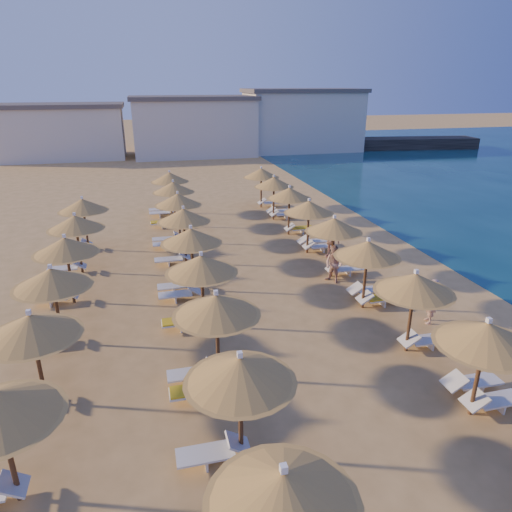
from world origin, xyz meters
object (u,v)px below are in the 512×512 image
object	(u,v)px
beachgoer_a	(431,301)
beachgoer_b	(334,264)
jetty	(372,144)
parasol_row_east	(349,237)
beachgoer_c	(331,241)
parasol_row_west	(196,250)

from	to	relation	value
beachgoer_a	beachgoer_b	world-z (taller)	beachgoer_a
jetty	parasol_row_east	xyz separation A→B (m)	(-23.29, -42.74, 1.80)
beachgoer_c	parasol_row_east	bearing A→B (deg)	-46.18
jetty	parasol_row_east	distance (m)	48.71
jetty	beachgoer_c	xyz separation A→B (m)	(-22.33, -38.56, 0.15)
jetty	beachgoer_b	world-z (taller)	beachgoer_b
parasol_row_east	beachgoer_c	size ratio (longest dim) A/B	18.44
jetty	parasol_row_east	bearing A→B (deg)	-111.09
parasol_row_west	beachgoer_b	world-z (taller)	parasol_row_west
beachgoer_a	beachgoer_c	distance (m)	7.73
beachgoer_a	beachgoer_c	size ratio (longest dim) A/B	1.02
parasol_row_east	parasol_row_west	world-z (taller)	same
jetty	parasol_row_east	size ratio (longest dim) A/B	0.90
jetty	beachgoer_c	size ratio (longest dim) A/B	16.65
beachgoer_b	beachgoer_a	bearing A→B (deg)	-8.91
jetty	parasol_row_west	xyz separation A→B (m)	(-29.97, -42.74, 1.80)
jetty	beachgoer_b	xyz separation A→B (m)	(-23.47, -41.70, 0.15)
jetty	beachgoer_c	world-z (taller)	beachgoer_c
parasol_row_east	beachgoer_c	bearing A→B (deg)	77.01
jetty	beachgoer_b	size ratio (longest dim) A/B	16.61
beachgoer_a	parasol_row_east	bearing A→B (deg)	-128.78
parasol_row_east	beachgoer_b	distance (m)	1.96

